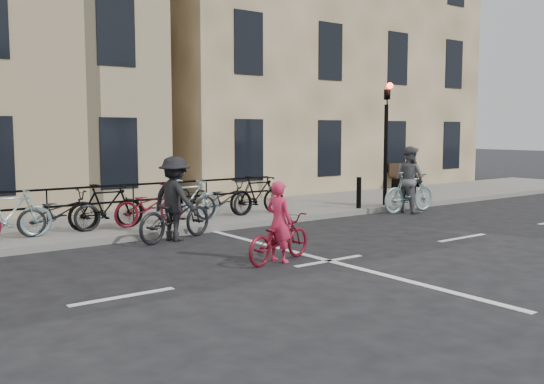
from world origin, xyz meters
TOP-DOWN VIEW (x-y plane):
  - ground at (0.00, 0.00)m, footprint 120.00×120.00m
  - sidewalk at (-4.00, 6.00)m, footprint 46.00×4.00m
  - building_east at (9.00, 13.00)m, footprint 14.00×10.00m
  - traffic_light at (6.20, 4.34)m, footprint 0.18×0.30m
  - bollard_east at (5.00, 4.25)m, footprint 0.14×0.14m
  - bollard_west at (7.40, 4.25)m, footprint 0.14×0.14m
  - bench at (11.00, 7.73)m, footprint 1.60×0.41m
  - parked_bikes at (-2.82, 5.04)m, footprint 11.45×1.23m
  - cyclist_pink at (-0.76, 0.52)m, footprint 1.76×0.97m
  - cyclist_grey at (6.32, 3.51)m, footprint 2.02×0.97m
  - cyclist_dark at (-1.26, 3.59)m, footprint 2.18×1.33m

SIDE VIEW (x-z plane):
  - ground at x=0.00m, z-range 0.00..0.00m
  - sidewalk at x=-4.00m, z-range 0.00..0.15m
  - cyclist_pink at x=-0.76m, z-range -0.23..1.26m
  - bollard_east at x=5.00m, z-range 0.15..1.05m
  - bollard_west at x=7.40m, z-range 0.15..1.05m
  - parked_bikes at x=-2.82m, z-range 0.12..1.17m
  - bench at x=11.00m, z-range 0.19..1.16m
  - cyclist_dark at x=-1.26m, z-range -0.20..1.64m
  - cyclist_grey at x=6.32m, z-range -0.18..1.75m
  - traffic_light at x=6.20m, z-range 0.50..4.40m
  - building_east at x=9.00m, z-range 0.15..12.15m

